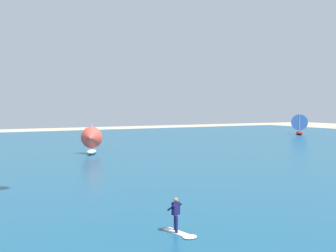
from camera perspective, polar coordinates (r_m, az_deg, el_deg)
name	(u,v)px	position (r m, az deg, el deg)	size (l,w,h in m)	color
ocean	(48,152)	(53.92, -17.28, -3.67)	(160.00, 90.00, 0.10)	navy
kitesurfer	(179,221)	(18.57, 1.57, -13.84)	(0.99, 2.03, 1.67)	white
sailboat_mid_left	(299,124)	(88.48, 18.87, 0.28)	(4.33, 4.34, 4.91)	maroon
sailboat_leading	(91,140)	(49.17, -11.34, -2.08)	(3.09, 3.46, 3.88)	silver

